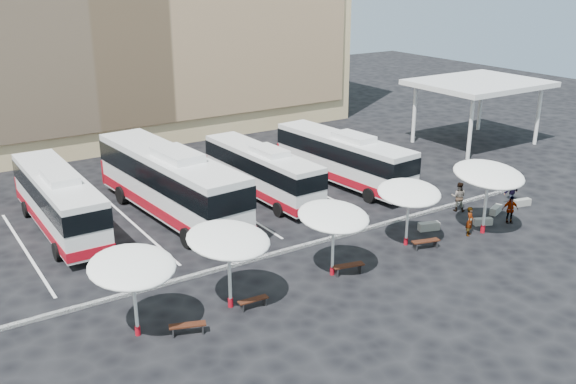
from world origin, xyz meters
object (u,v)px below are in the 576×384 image
conc_bench_1 (483,222)px  passenger_1 (459,197)px  wood_bench_3 (426,242)px  passenger_0 (470,221)px  wood_bench_0 (188,327)px  conc_bench_2 (496,210)px  sunshade_1 (228,240)px  bus_0 (58,199)px  wood_bench_2 (348,267)px  conc_bench_0 (429,226)px  bus_1 (170,181)px  sunshade_0 (132,267)px  passenger_3 (512,189)px  sunshade_3 (409,193)px  sunshade_4 (489,175)px  passenger_2 (510,210)px  wood_bench_1 (253,301)px  conc_bench_3 (522,202)px  bus_3 (343,157)px  sunshade_2 (334,217)px  bus_2 (262,170)px

conc_bench_1 → passenger_1: passenger_1 is taller
wood_bench_3 → passenger_0: 3.30m
wood_bench_0 → conc_bench_2: wood_bench_0 is taller
sunshade_1 → passenger_0: 14.85m
bus_0 → sunshade_1: bearing=-72.9°
wood_bench_2 → conc_bench_0: bearing=14.0°
bus_1 → passenger_1: bearing=-34.3°
conc_bench_2 → passenger_1: passenger_1 is taller
sunshade_0 → passenger_0: 18.97m
sunshade_0 → passenger_3: 25.11m
sunshade_3 → sunshade_4: size_ratio=1.04×
bus_0 → passenger_3: size_ratio=6.32×
passenger_2 → passenger_3: size_ratio=0.89×
bus_1 → passenger_2: size_ratio=8.52×
wood_bench_1 → conc_bench_2: conc_bench_2 is taller
wood_bench_2 → passenger_3: (14.55, 2.20, 0.54)m
sunshade_1 → conc_bench_2: 18.80m
bus_0 → bus_1: 6.14m
sunshade_0 → passenger_1: size_ratio=2.05×
bus_1 → conc_bench_1: size_ratio=12.93×
sunshade_0 → conc_bench_3: 25.28m
bus_3 → passenger_1: bearing=-76.0°
passenger_0 → passenger_1: 3.71m
conc_bench_3 → sunshade_1: bearing=-176.9°
sunshade_2 → conc_bench_1: bearing=1.6°
sunshade_0 → sunshade_4: sunshade_4 is taller
sunshade_0 → passenger_2: bearing=-0.7°
bus_2 → sunshade_0: bearing=-139.9°
conc_bench_2 → wood_bench_1: bearing=-174.3°
sunshade_3 → passenger_0: bearing=-13.9°
passenger_0 → conc_bench_0: bearing=96.0°
bus_3 → conc_bench_2: size_ratio=10.19×
wood_bench_3 → bus_0: bearing=139.9°
bus_0 → conc_bench_3: 27.34m
sunshade_3 → conc_bench_2: 8.13m
sunshade_1 → wood_bench_0: 3.88m
sunshade_3 → wood_bench_3: bearing=-61.2°
sunshade_4 → sunshade_2: bearing=177.4°
bus_0 → sunshade_2: (9.35, -12.58, 1.13)m
sunshade_2 → wood_bench_2: sunshade_2 is taller
conc_bench_0 → passenger_2: passenger_2 is taller
wood_bench_3 → bus_3: bearing=75.0°
bus_2 → passenger_3: bus_2 is taller
sunshade_2 → wood_bench_3: size_ratio=2.32×
wood_bench_3 → passenger_1: 6.30m
wood_bench_2 → conc_bench_0: (7.11, 1.78, -0.14)m
conc_bench_0 → conc_bench_2: 5.22m
sunshade_2 → wood_bench_2: bearing=-26.8°
passenger_0 → bus_0: bearing=113.0°
passenger_1 → conc_bench_2: bearing=-175.2°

